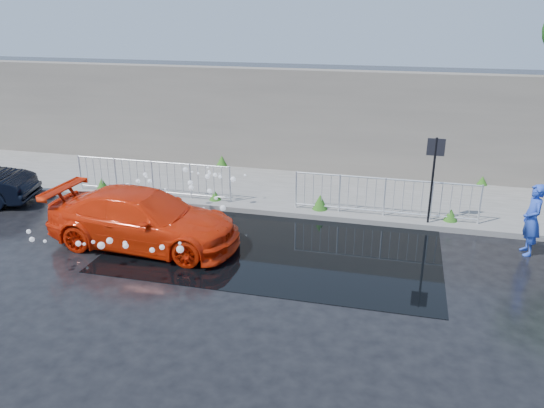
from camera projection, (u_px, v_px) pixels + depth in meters
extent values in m
plane|color=black|center=(246.00, 260.00, 12.54)|extent=(90.00, 90.00, 0.00)
cube|color=#5E5E5A|center=(291.00, 191.00, 17.05)|extent=(30.00, 4.00, 0.15)
cube|color=#5E5E5A|center=(276.00, 212.00, 15.24)|extent=(30.00, 0.25, 0.16)
cube|color=#645D54|center=(305.00, 121.00, 18.41)|extent=(30.00, 0.60, 3.50)
cube|color=black|center=(277.00, 245.00, 13.33)|extent=(8.00, 5.00, 0.01)
cylinder|color=black|center=(432.00, 184.00, 13.96)|extent=(0.06, 0.06, 2.50)
cube|color=black|center=(436.00, 147.00, 13.61)|extent=(0.45, 0.04, 0.45)
cylinder|color=silver|center=(80.00, 172.00, 16.82)|extent=(0.05, 0.05, 1.10)
cylinder|color=silver|center=(230.00, 184.00, 15.68)|extent=(0.05, 0.05, 1.10)
cylinder|color=silver|center=(151.00, 162.00, 16.07)|extent=(5.00, 0.04, 0.04)
cylinder|color=silver|center=(154.00, 191.00, 16.40)|extent=(5.00, 0.04, 0.04)
cylinder|color=silver|center=(296.00, 190.00, 15.22)|extent=(0.05, 0.05, 1.10)
cylinder|color=silver|center=(480.00, 205.00, 14.08)|extent=(0.05, 0.05, 1.10)
cylinder|color=silver|center=(386.00, 179.00, 14.47)|extent=(5.00, 0.04, 0.04)
cylinder|color=silver|center=(383.00, 211.00, 14.80)|extent=(5.00, 0.04, 0.04)
cone|color=#1E5015|center=(102.00, 184.00, 16.83)|extent=(0.40, 0.40, 0.39)
cone|color=#1E5015|center=(215.00, 195.00, 15.98)|extent=(0.36, 0.36, 0.28)
cone|color=#1E5015|center=(320.00, 202.00, 15.22)|extent=(0.44, 0.44, 0.44)
cone|color=#1E5015|center=(451.00, 215.00, 14.42)|extent=(0.38, 0.38, 0.34)
cone|color=#1E5015|center=(222.00, 161.00, 19.37)|extent=(0.42, 0.42, 0.39)
cone|color=#1E5015|center=(482.00, 180.00, 17.33)|extent=(0.34, 0.34, 0.29)
sphere|color=white|center=(220.00, 177.00, 15.56)|extent=(0.11, 0.11, 0.11)
sphere|color=white|center=(185.00, 170.00, 15.96)|extent=(0.17, 0.17, 0.17)
sphere|color=white|center=(208.00, 167.00, 15.92)|extent=(0.07, 0.07, 0.07)
sphere|color=white|center=(120.00, 190.00, 15.22)|extent=(0.13, 0.13, 0.13)
sphere|color=white|center=(233.00, 179.00, 15.27)|extent=(0.16, 0.16, 0.16)
sphere|color=white|center=(215.00, 175.00, 15.50)|extent=(0.13, 0.13, 0.13)
sphere|color=white|center=(170.00, 225.00, 14.18)|extent=(0.17, 0.17, 0.17)
sphere|color=white|center=(132.00, 212.00, 14.60)|extent=(0.07, 0.07, 0.07)
sphere|color=white|center=(148.00, 213.00, 14.37)|extent=(0.09, 0.09, 0.09)
sphere|color=white|center=(145.00, 175.00, 16.01)|extent=(0.13, 0.13, 0.13)
sphere|color=white|center=(127.00, 186.00, 15.27)|extent=(0.16, 0.16, 0.16)
sphere|color=white|center=(162.00, 197.00, 14.89)|extent=(0.14, 0.14, 0.14)
sphere|color=white|center=(138.00, 212.00, 14.53)|extent=(0.15, 0.15, 0.15)
sphere|color=white|center=(151.00, 217.00, 14.41)|extent=(0.09, 0.09, 0.09)
sphere|color=white|center=(192.00, 172.00, 15.87)|extent=(0.07, 0.07, 0.07)
sphere|color=white|center=(207.00, 176.00, 15.29)|extent=(0.15, 0.15, 0.15)
sphere|color=white|center=(207.00, 178.00, 15.63)|extent=(0.06, 0.06, 0.06)
sphere|color=white|center=(209.00, 212.00, 14.33)|extent=(0.13, 0.13, 0.13)
sphere|color=white|center=(139.00, 193.00, 15.05)|extent=(0.10, 0.10, 0.10)
sphere|color=white|center=(198.00, 173.00, 15.70)|extent=(0.07, 0.07, 0.07)
sphere|color=white|center=(147.00, 213.00, 14.41)|extent=(0.17, 0.17, 0.17)
sphere|color=white|center=(186.00, 214.00, 14.25)|extent=(0.13, 0.13, 0.13)
sphere|color=white|center=(138.00, 181.00, 15.44)|extent=(0.13, 0.13, 0.13)
sphere|color=white|center=(209.00, 172.00, 15.62)|extent=(0.08, 0.08, 0.08)
sphere|color=white|center=(192.00, 218.00, 14.14)|extent=(0.09, 0.09, 0.09)
sphere|color=white|center=(124.00, 194.00, 15.02)|extent=(0.17, 0.17, 0.17)
sphere|color=white|center=(223.00, 208.00, 14.27)|extent=(0.17, 0.17, 0.17)
sphere|color=white|center=(181.00, 223.00, 13.98)|extent=(0.15, 0.15, 0.15)
sphere|color=white|center=(150.00, 210.00, 14.47)|extent=(0.13, 0.13, 0.13)
sphere|color=white|center=(219.00, 174.00, 15.82)|extent=(0.08, 0.08, 0.08)
sphere|color=white|center=(245.00, 175.00, 15.61)|extent=(0.07, 0.07, 0.07)
sphere|color=white|center=(204.00, 208.00, 14.49)|extent=(0.07, 0.07, 0.07)
sphere|color=white|center=(150.00, 181.00, 15.31)|extent=(0.13, 0.13, 0.13)
sphere|color=white|center=(166.00, 216.00, 14.44)|extent=(0.08, 0.08, 0.08)
sphere|color=white|center=(226.00, 218.00, 13.83)|extent=(0.13, 0.13, 0.13)
sphere|color=white|center=(209.00, 191.00, 14.62)|extent=(0.14, 0.14, 0.14)
sphere|color=white|center=(191.00, 188.00, 15.02)|extent=(0.15, 0.15, 0.15)
sphere|color=white|center=(210.00, 173.00, 15.63)|extent=(0.10, 0.10, 0.10)
sphere|color=white|center=(154.00, 191.00, 15.12)|extent=(0.06, 0.06, 0.06)
sphere|color=white|center=(194.00, 216.00, 14.16)|extent=(0.09, 0.09, 0.09)
sphere|color=white|center=(216.00, 198.00, 14.69)|extent=(0.10, 0.10, 0.10)
sphere|color=white|center=(165.00, 189.00, 15.17)|extent=(0.07, 0.07, 0.07)
sphere|color=white|center=(146.00, 177.00, 15.75)|extent=(0.08, 0.08, 0.08)
sphere|color=white|center=(190.00, 183.00, 15.27)|extent=(0.16, 0.16, 0.16)
sphere|color=white|center=(78.00, 244.00, 11.12)|extent=(0.12, 0.12, 0.12)
sphere|color=white|center=(180.00, 249.00, 11.80)|extent=(0.17, 0.17, 0.17)
sphere|color=white|center=(162.00, 247.00, 11.04)|extent=(0.11, 0.11, 0.11)
sphere|color=white|center=(101.00, 246.00, 11.95)|extent=(0.17, 0.17, 0.17)
sphere|color=white|center=(126.00, 246.00, 11.01)|extent=(0.12, 0.12, 0.12)
sphere|color=white|center=(152.00, 250.00, 11.33)|extent=(0.12, 0.12, 0.12)
sphere|color=white|center=(180.00, 243.00, 11.24)|extent=(0.07, 0.07, 0.07)
sphere|color=white|center=(32.00, 239.00, 11.49)|extent=(0.12, 0.12, 0.12)
sphere|color=white|center=(93.00, 242.00, 11.35)|extent=(0.08, 0.08, 0.08)
sphere|color=white|center=(45.00, 241.00, 12.18)|extent=(0.08, 0.08, 0.08)
sphere|color=white|center=(125.00, 243.00, 11.77)|extent=(0.10, 0.10, 0.10)
sphere|color=white|center=(84.00, 244.00, 12.62)|extent=(0.08, 0.08, 0.08)
sphere|color=white|center=(110.00, 241.00, 12.03)|extent=(0.15, 0.15, 0.15)
sphere|color=white|center=(29.00, 232.00, 11.55)|extent=(0.10, 0.10, 0.10)
imported|color=red|center=(144.00, 219.00, 13.12)|extent=(4.91, 2.15, 1.40)
imported|color=blue|center=(532.00, 220.00, 12.60)|extent=(0.50, 0.69, 1.77)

